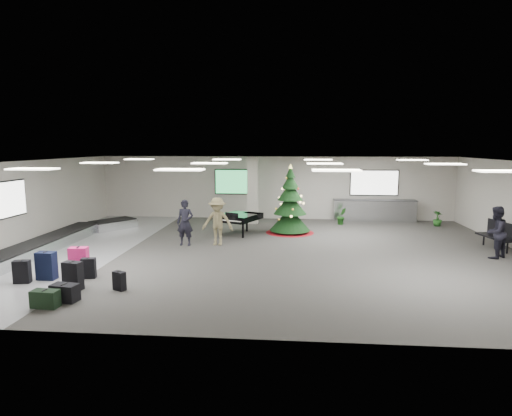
# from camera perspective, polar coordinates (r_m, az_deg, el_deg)

# --- Properties ---
(ground) EXTENTS (18.00, 18.00, 0.00)m
(ground) POSITION_cam_1_polar(r_m,az_deg,el_deg) (15.36, 1.37, -5.82)
(ground) COLOR #373532
(ground) RESTS_ON ground
(room_envelope) EXTENTS (18.02, 14.02, 3.21)m
(room_envelope) POSITION_cam_1_polar(r_m,az_deg,el_deg) (15.65, 0.15, 3.11)
(room_envelope) COLOR #AFAAA0
(room_envelope) RESTS_ON ground
(baggage_carousel) EXTENTS (2.28, 9.71, 0.43)m
(baggage_carousel) POSITION_cam_1_polar(r_m,az_deg,el_deg) (17.54, -25.23, -4.13)
(baggage_carousel) COLOR silver
(baggage_carousel) RESTS_ON ground
(service_counter) EXTENTS (4.05, 0.65, 1.08)m
(service_counter) POSITION_cam_1_polar(r_m,az_deg,el_deg) (22.14, 15.49, -0.30)
(service_counter) COLOR silver
(service_counter) RESTS_ON ground
(suitcase_0) EXTENTS (0.52, 0.35, 0.78)m
(suitcase_0) POSITION_cam_1_polar(r_m,az_deg,el_deg) (12.30, -23.23, -8.31)
(suitcase_0) COLOR black
(suitcase_0) RESTS_ON ground
(suitcase_1) EXTENTS (0.46, 0.30, 0.67)m
(suitcase_1) POSITION_cam_1_polar(r_m,az_deg,el_deg) (12.52, -23.08, -8.26)
(suitcase_1) COLOR black
(suitcase_1) RESTS_ON ground
(pink_suitcase) EXTENTS (0.56, 0.36, 0.84)m
(pink_suitcase) POSITION_cam_1_polar(r_m,az_deg,el_deg) (13.61, -22.54, -6.55)
(pink_suitcase) COLOR #E61E6E
(pink_suitcase) RESTS_ON ground
(suitcase_3) EXTENTS (0.42, 0.28, 0.60)m
(suitcase_3) POSITION_cam_1_polar(r_m,az_deg,el_deg) (13.21, -21.42, -7.47)
(suitcase_3) COLOR black
(suitcase_3) RESTS_ON ground
(navy_suitcase) EXTENTS (0.52, 0.31, 0.82)m
(navy_suitcase) POSITION_cam_1_polar(r_m,az_deg,el_deg) (13.52, -26.15, -6.93)
(navy_suitcase) COLOR black
(navy_suitcase) RESTS_ON ground
(suitcase_5) EXTENTS (0.46, 0.30, 0.66)m
(suitcase_5) POSITION_cam_1_polar(r_m,az_deg,el_deg) (13.50, -28.74, -7.47)
(suitcase_5) COLOR black
(suitcase_5) RESTS_ON ground
(green_duffel) EXTENTS (0.64, 0.34, 0.43)m
(green_duffel) POSITION_cam_1_polar(r_m,az_deg,el_deg) (11.34, -26.29, -10.80)
(green_duffel) COLOR black
(green_duffel) RESTS_ON ground
(suitcase_7) EXTENTS (0.39, 0.32, 0.52)m
(suitcase_7) POSITION_cam_1_polar(r_m,az_deg,el_deg) (11.89, -17.76, -9.23)
(suitcase_7) COLOR black
(suitcase_7) RESTS_ON ground
(black_duffel) EXTENTS (0.69, 0.45, 0.44)m
(black_duffel) POSITION_cam_1_polar(r_m,az_deg,el_deg) (11.58, -24.13, -10.26)
(black_duffel) COLOR black
(black_duffel) RESTS_ON ground
(christmas_tree) EXTENTS (2.09, 2.09, 2.98)m
(christmas_tree) POSITION_cam_1_polar(r_m,az_deg,el_deg) (18.51, 4.56, -0.19)
(christmas_tree) COLOR maroon
(christmas_tree) RESTS_ON ground
(grand_piano) EXTENTS (1.93, 2.15, 1.01)m
(grand_piano) POSITION_cam_1_polar(r_m,az_deg,el_deg) (18.21, -2.30, -1.28)
(grand_piano) COLOR black
(grand_piano) RESTS_ON ground
(bench) EXTENTS (0.86, 1.68, 1.01)m
(bench) POSITION_cam_1_polar(r_m,az_deg,el_deg) (17.90, 29.65, -3.02)
(bench) COLOR black
(bench) RESTS_ON ground
(traveler_a) EXTENTS (0.66, 0.45, 1.74)m
(traveler_a) POSITION_cam_1_polar(r_m,az_deg,el_deg) (16.35, -9.43, -1.94)
(traveler_a) COLOR black
(traveler_a) RESTS_ON ground
(traveler_b) EXTENTS (1.19, 0.69, 1.82)m
(traveler_b) POSITION_cam_1_polar(r_m,az_deg,el_deg) (16.25, -5.17, -1.79)
(traveler_b) COLOR olive
(traveler_b) RESTS_ON ground
(traveler_bench) EXTENTS (1.09, 1.05, 1.76)m
(traveler_bench) POSITION_cam_1_polar(r_m,az_deg,el_deg) (16.39, 29.30, -2.85)
(traveler_bench) COLOR black
(traveler_bench) RESTS_ON ground
(potted_plant_left) EXTENTS (0.55, 0.50, 0.82)m
(potted_plant_left) POSITION_cam_1_polar(r_m,az_deg,el_deg) (20.84, 11.33, -1.06)
(potted_plant_left) COLOR #1B4516
(potted_plant_left) RESTS_ON ground
(potted_plant_right) EXTENTS (0.58, 0.58, 0.73)m
(potted_plant_right) POSITION_cam_1_polar(r_m,az_deg,el_deg) (21.79, 23.05, -1.29)
(potted_plant_right) COLOR #1B4516
(potted_plant_right) RESTS_ON ground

